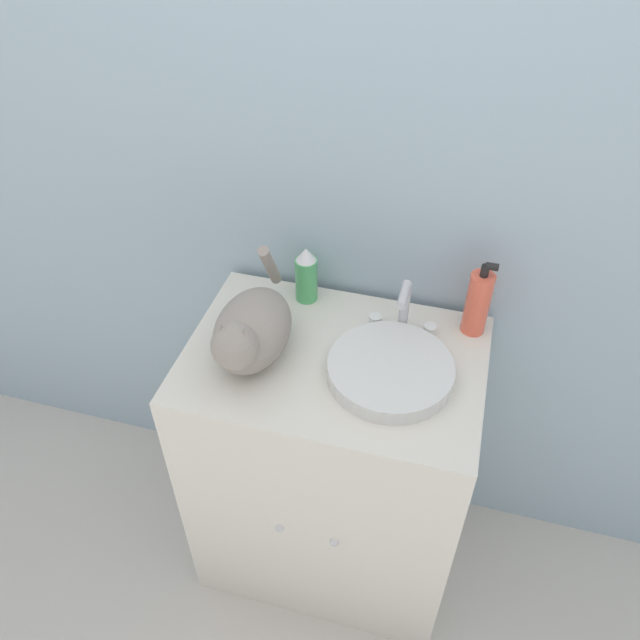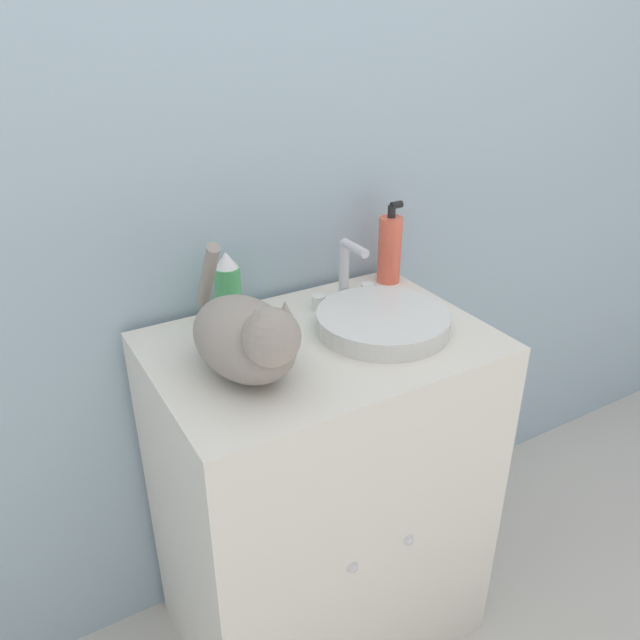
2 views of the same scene
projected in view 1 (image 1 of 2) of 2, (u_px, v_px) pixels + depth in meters
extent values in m
plane|color=beige|center=(309.00, 615.00, 1.92)|extent=(8.00, 8.00, 0.00)
cube|color=#9EB7C6|center=(367.00, 164.00, 1.48)|extent=(6.00, 0.05, 2.50)
cube|color=silver|center=(332.00, 465.00, 1.81)|extent=(0.73, 0.51, 0.89)
sphere|color=silver|center=(279.00, 529.00, 1.61)|extent=(0.02, 0.02, 0.02)
sphere|color=silver|center=(334.00, 543.00, 1.58)|extent=(0.02, 0.02, 0.02)
cylinder|color=silver|center=(390.00, 370.00, 1.45)|extent=(0.30, 0.30, 0.04)
cylinder|color=silver|center=(404.00, 308.00, 1.53)|extent=(0.02, 0.02, 0.15)
cylinder|color=silver|center=(404.00, 295.00, 1.45)|extent=(0.02, 0.09, 0.02)
cylinder|color=white|center=(375.00, 321.00, 1.58)|extent=(0.03, 0.03, 0.03)
cylinder|color=white|center=(430.00, 331.00, 1.56)|extent=(0.03, 0.03, 0.03)
ellipsoid|color=gray|center=(253.00, 330.00, 1.48)|extent=(0.19, 0.28, 0.15)
sphere|color=gray|center=(235.00, 346.00, 1.36)|extent=(0.11, 0.11, 0.11)
cone|color=gray|center=(220.00, 329.00, 1.34)|extent=(0.04, 0.04, 0.04)
cone|color=gray|center=(246.00, 334.00, 1.33)|extent=(0.04, 0.04, 0.04)
cylinder|color=gray|center=(270.00, 265.00, 1.54)|extent=(0.03, 0.11, 0.16)
cylinder|color=#EF6047|center=(478.00, 304.00, 1.53)|extent=(0.06, 0.06, 0.17)
cylinder|color=black|center=(485.00, 271.00, 1.46)|extent=(0.02, 0.02, 0.03)
cylinder|color=black|center=(492.00, 267.00, 1.45)|extent=(0.03, 0.02, 0.02)
cylinder|color=#4CB266|center=(306.00, 279.00, 1.64)|extent=(0.06, 0.06, 0.13)
cone|color=white|center=(306.00, 254.00, 1.58)|extent=(0.05, 0.05, 0.04)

